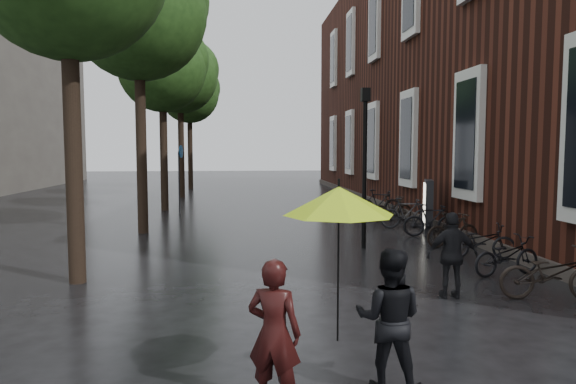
{
  "coord_description": "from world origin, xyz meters",
  "views": [
    {
      "loc": [
        -0.99,
        -3.21,
        2.6
      ],
      "look_at": [
        0.08,
        7.48,
        1.7
      ],
      "focal_mm": 32.0,
      "sensor_mm": 36.0,
      "label": 1
    }
  ],
  "objects": [
    {
      "name": "brick_building",
      "position": [
        10.47,
        19.46,
        5.99
      ],
      "size": [
        10.2,
        33.2,
        12.0
      ],
      "color": "#38160F",
      "rests_on": "ground"
    },
    {
      "name": "street_trees",
      "position": [
        -3.99,
        15.91,
        6.34
      ],
      "size": [
        4.33,
        34.03,
        8.91
      ],
      "color": "black",
      "rests_on": "ground"
    },
    {
      "name": "person_burgundy",
      "position": [
        -0.63,
        1.77,
        0.76
      ],
      "size": [
        0.65,
        0.55,
        1.52
      ],
      "primitive_type": "imported",
      "rotation": [
        0.0,
        0.0,
        2.75
      ],
      "color": "black",
      "rests_on": "ground"
    },
    {
      "name": "person_black",
      "position": [
        0.64,
        2.06,
        0.77
      ],
      "size": [
        0.91,
        0.81,
        1.54
      ],
      "primitive_type": "imported",
      "rotation": [
        0.0,
        0.0,
        2.78
      ],
      "color": "black",
      "rests_on": "ground"
    },
    {
      "name": "lime_umbrella",
      "position": [
        0.06,
        1.97,
        2.07
      ],
      "size": [
        1.17,
        1.17,
        1.71
      ],
      "rotation": [
        0.0,
        0.0,
        0.39
      ],
      "color": "black",
      "rests_on": "ground"
    },
    {
      "name": "pedestrian_walking",
      "position": [
        2.75,
        5.27,
        0.76
      ],
      "size": [
        0.92,
        0.45,
        1.51
      ],
      "primitive_type": "imported",
      "rotation": [
        0.0,
        0.0,
        3.05
      ],
      "color": "black",
      "rests_on": "ground"
    },
    {
      "name": "parked_bicycles",
      "position": [
        4.6,
        10.54,
        0.47
      ],
      "size": [
        2.14,
        12.06,
        1.05
      ],
      "color": "black",
      "rests_on": "ground"
    },
    {
      "name": "ad_lightbox",
      "position": [
        4.91,
        12.07,
        0.83
      ],
      "size": [
        0.26,
        1.1,
        1.66
      ],
      "rotation": [
        0.0,
        0.0,
        -0.32
      ],
      "color": "black",
      "rests_on": "ground"
    },
    {
      "name": "lamp_post",
      "position": [
        2.33,
        9.86,
        2.53
      ],
      "size": [
        0.21,
        0.21,
        4.17
      ],
      "rotation": [
        0.0,
        0.0,
        0.2
      ],
      "color": "black",
      "rests_on": "ground"
    },
    {
      "name": "cycle_sign",
      "position": [
        -3.24,
        17.68,
        1.83
      ],
      "size": [
        0.15,
        0.5,
        2.77
      ],
      "rotation": [
        0.0,
        0.0,
        -0.16
      ],
      "color": "#262628",
      "rests_on": "ground"
    }
  ]
}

